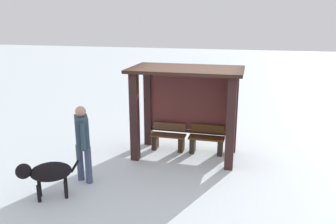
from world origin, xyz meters
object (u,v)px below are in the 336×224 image
object	(u,v)px
dog	(46,173)
bench_center_inside	(207,141)
bench_left_inside	(168,139)
person_walking	(82,138)
bus_shelter	(190,97)

from	to	relation	value
dog	bench_center_inside	bearing A→B (deg)	48.52
bench_left_inside	bench_center_inside	distance (m)	1.01
bench_center_inside	person_walking	size ratio (longest dim) A/B	0.55
bench_center_inside	dog	bearing A→B (deg)	-131.48
bus_shelter	bench_left_inside	xyz separation A→B (m)	(-0.59, 0.12, -1.19)
dog	bus_shelter	bearing A→B (deg)	52.23
bench_left_inside	dog	distance (m)	3.46
bench_left_inside	person_walking	distance (m)	2.65
dog	person_walking	bearing A→B (deg)	66.07
bench_left_inside	person_walking	xyz separation A→B (m)	(-1.30, -2.21, 0.67)
bench_left_inside	person_walking	world-z (taller)	person_walking
person_walking	dog	world-z (taller)	person_walking
bench_center_inside	dog	world-z (taller)	dog
bus_shelter	dog	bearing A→B (deg)	-127.77
bench_left_inside	bus_shelter	bearing A→B (deg)	-11.68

